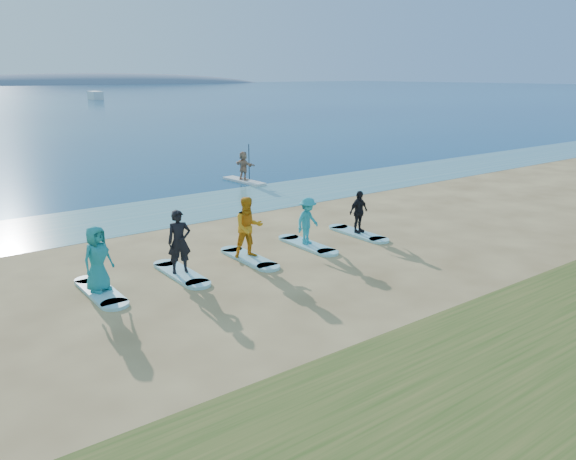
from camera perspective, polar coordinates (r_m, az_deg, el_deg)
ground at (r=14.80m, az=0.78°, el=-6.57°), size 600.00×600.00×0.00m
shallow_water at (r=23.60m, az=-14.97°, el=1.41°), size 600.00×600.00×0.00m
island_ridge at (r=327.64m, az=-19.01°, el=13.84°), size 220.00×56.00×18.00m
paddleboard at (r=30.08m, az=-4.51°, el=4.99°), size 0.90×3.04×0.12m
paddleboarder at (r=29.94m, az=-4.54°, el=6.53°), size 0.67×1.46×1.51m
boat_offshore_b at (r=133.15m, az=-18.96°, el=12.41°), size 2.37×5.75×1.80m
surfboard_0 at (r=15.65m, az=-18.51°, el=-5.98°), size 0.70×2.20×0.09m
student_0 at (r=15.35m, az=-18.80°, el=-2.78°), size 1.00×0.83×1.75m
surfboard_1 at (r=16.44m, az=-10.82°, el=-4.37°), size 0.70×2.20×0.09m
student_1 at (r=16.15m, az=-10.99°, el=-1.18°), size 0.76×0.60×1.83m
surfboard_2 at (r=17.51m, az=-3.98°, el=-2.87°), size 0.70×2.20×0.09m
student_2 at (r=17.22m, az=-4.04°, el=0.26°), size 1.07×0.92×1.90m
surfboard_3 at (r=18.81m, az=1.98°, el=-1.53°), size 0.70×2.20×0.09m
student_3 at (r=18.58m, az=2.00°, el=0.93°), size 1.14×0.83×1.58m
surfboard_4 at (r=20.29m, az=7.11°, el=-0.35°), size 0.70×2.20×0.09m
student_4 at (r=20.09m, az=7.19°, el=1.85°), size 0.92×0.45×1.52m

